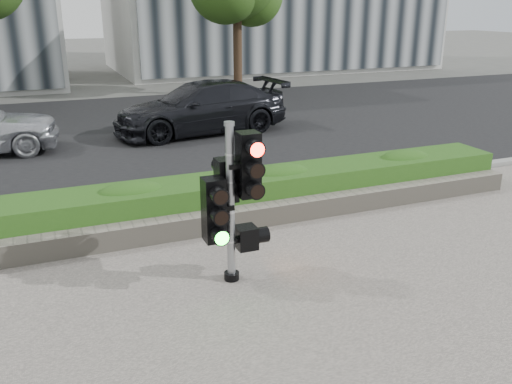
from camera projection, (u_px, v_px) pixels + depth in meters
ground at (258, 286)px, 7.24m from camera, size 120.00×120.00×0.00m
road at (129, 132)px, 15.99m from camera, size 60.00×13.00×0.02m
curb at (193, 205)px, 9.98m from camera, size 60.00×0.25×0.12m
stone_wall at (214, 222)px, 8.84m from camera, size 12.00×0.32×0.34m
hedge at (202, 200)px, 9.35m from camera, size 12.00×1.00×0.68m
traffic_signal at (232, 195)px, 7.00m from camera, size 0.74×0.54×2.17m
car_dark at (201, 108)px, 15.63m from camera, size 5.25×2.61×1.47m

